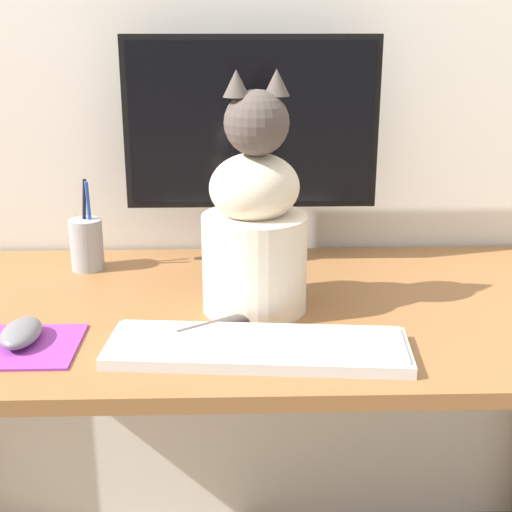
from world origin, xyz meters
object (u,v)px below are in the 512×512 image
cat (255,226)px  pen_cup (87,244)px  keyboard (258,347)px  computer_mouse_left (21,333)px  monitor (251,138)px

cat → pen_cup: 0.40m
keyboard → computer_mouse_left: computer_mouse_left is taller
computer_mouse_left → cat: bearing=19.8°
monitor → pen_cup: bearing=-175.8°
computer_mouse_left → cat: cat is taller
cat → pen_cup: (-0.33, 0.22, -0.10)m
monitor → cat: (-0.00, -0.24, -0.11)m
monitor → computer_mouse_left: monitor is taller
keyboard → pen_cup: bearing=134.9°
computer_mouse_left → pen_cup: bearing=84.4°
monitor → computer_mouse_left: bearing=-134.2°
pen_cup → cat: bearing=-33.6°
keyboard → computer_mouse_left: bearing=178.0°
computer_mouse_left → cat: size_ratio=0.26×
monitor → keyboard: size_ratio=1.07×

